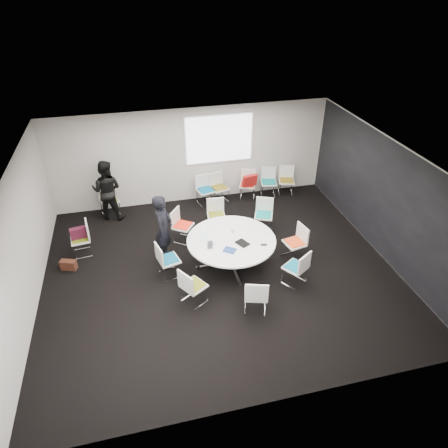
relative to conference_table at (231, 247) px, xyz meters
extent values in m
cube|color=black|center=(-0.31, -0.14, -0.54)|extent=(8.00, 7.00, 0.04)
cube|color=white|center=(-0.31, -0.14, 2.30)|extent=(8.00, 7.00, 0.04)
cube|color=#B6B1AC|center=(-0.31, 3.38, 0.88)|extent=(8.00, 0.04, 2.80)
cube|color=#B6B1AC|center=(-0.31, -3.66, 0.88)|extent=(8.00, 0.04, 2.80)
cube|color=#B6B1AC|center=(-4.33, -0.14, 0.88)|extent=(0.04, 7.00, 2.80)
cube|color=#B6B1AC|center=(3.71, -0.14, 0.88)|extent=(0.04, 7.00, 2.80)
cube|color=black|center=(3.68, -0.14, 0.88)|extent=(0.01, 6.94, 2.74)
cube|color=silver|center=(0.00, 0.00, -0.48)|extent=(0.90, 0.90, 0.08)
cylinder|color=silver|center=(0.00, 0.00, -0.15)|extent=(0.10, 0.10, 0.65)
cylinder|color=white|center=(0.00, 0.00, 0.19)|extent=(2.05, 2.05, 0.04)
cube|color=white|center=(0.49, 3.32, 1.33)|extent=(1.90, 0.03, 1.35)
cube|color=silver|center=(1.53, -0.12, -0.31)|extent=(0.50, 0.50, 0.42)
cube|color=white|center=(1.53, -0.12, -0.08)|extent=(0.52, 0.54, 0.04)
cube|color=#D84216|center=(1.53, -0.12, -0.05)|extent=(0.45, 0.47, 0.03)
cube|color=white|center=(1.73, -0.07, 0.15)|extent=(0.13, 0.46, 0.42)
cube|color=silver|center=(1.21, 1.24, -0.31)|extent=(0.55, 0.55, 0.42)
cube|color=white|center=(1.21, 1.24, -0.08)|extent=(0.59, 0.58, 0.04)
cube|color=#0B8583|center=(1.21, 1.24, -0.05)|extent=(0.52, 0.50, 0.03)
cube|color=white|center=(1.29, 1.44, 0.15)|extent=(0.44, 0.21, 0.42)
cube|color=silver|center=(-0.02, 1.50, -0.31)|extent=(0.46, 0.46, 0.42)
cube|color=white|center=(-0.02, 1.50, -0.08)|extent=(0.50, 0.48, 0.04)
cube|color=olive|center=(-0.02, 1.50, -0.05)|extent=(0.43, 0.41, 0.03)
cube|color=white|center=(0.00, 1.71, 0.15)|extent=(0.46, 0.08, 0.42)
cube|color=silver|center=(-0.95, 1.24, -0.31)|extent=(0.58, 0.58, 0.42)
cube|color=white|center=(-0.95, 1.24, -0.08)|extent=(0.62, 0.63, 0.04)
cube|color=red|center=(-0.95, 1.24, -0.05)|extent=(0.54, 0.55, 0.03)
cube|color=white|center=(-1.12, 1.36, 0.15)|extent=(0.29, 0.40, 0.42)
cube|color=silver|center=(-1.47, -0.05, -0.31)|extent=(0.51, 0.51, 0.42)
cube|color=white|center=(-1.47, -0.05, -0.08)|extent=(0.54, 0.56, 0.04)
cube|color=#095076|center=(-1.47, -0.05, -0.05)|extent=(0.47, 0.48, 0.03)
cube|color=white|center=(-1.67, -0.10, 0.15)|extent=(0.15, 0.45, 0.42)
cube|color=silver|center=(-1.07, -1.04, -0.31)|extent=(0.58, 0.58, 0.42)
cube|color=white|center=(-1.07, -1.04, -0.08)|extent=(0.62, 0.62, 0.04)
cube|color=#676F16|center=(-1.07, -1.04, -0.05)|extent=(0.53, 0.54, 0.03)
cube|color=white|center=(-1.25, -1.15, 0.15)|extent=(0.28, 0.41, 0.42)
cube|color=silver|center=(0.11, -1.59, -0.31)|extent=(0.52, 0.52, 0.42)
cube|color=white|center=(0.11, -1.59, -0.08)|extent=(0.57, 0.55, 0.04)
cube|color=#DA4314|center=(0.11, -1.59, -0.05)|extent=(0.49, 0.48, 0.03)
cube|color=white|center=(0.05, -1.79, 0.15)|extent=(0.45, 0.17, 0.42)
cube|color=silver|center=(1.21, -0.97, -0.31)|extent=(0.58, 0.58, 0.42)
cube|color=white|center=(1.21, -0.97, -0.08)|extent=(0.63, 0.62, 0.04)
cube|color=#086981|center=(1.21, -0.97, -0.05)|extent=(0.54, 0.54, 0.03)
cube|color=white|center=(1.32, -1.15, 0.15)|extent=(0.40, 0.28, 0.42)
cube|color=silver|center=(-0.01, 2.96, -0.31)|extent=(0.51, 0.51, 0.42)
cube|color=white|center=(-0.01, 2.96, -0.08)|extent=(0.55, 0.54, 0.04)
cube|color=#085F88|center=(-0.01, 2.96, -0.05)|extent=(0.48, 0.46, 0.03)
cube|color=white|center=(-0.06, 3.17, 0.15)|extent=(0.46, 0.14, 0.42)
cube|color=silver|center=(0.42, 3.01, -0.31)|extent=(0.52, 0.52, 0.42)
cube|color=white|center=(0.42, 3.01, -0.08)|extent=(0.57, 0.55, 0.04)
cube|color=brown|center=(0.42, 3.01, -0.05)|extent=(0.49, 0.48, 0.03)
cube|color=white|center=(0.36, 3.21, 0.15)|extent=(0.45, 0.17, 0.42)
cube|color=silver|center=(1.28, 3.01, -0.31)|extent=(0.54, 0.54, 0.42)
cube|color=white|center=(1.28, 3.01, -0.08)|extent=(0.59, 0.58, 0.04)
cube|color=red|center=(1.28, 3.01, -0.05)|extent=(0.51, 0.50, 0.03)
cube|color=white|center=(1.36, 3.21, 0.15)|extent=(0.44, 0.20, 0.42)
cube|color=silver|center=(1.96, 3.01, -0.31)|extent=(0.50, 0.50, 0.42)
cube|color=white|center=(1.96, 3.01, -0.08)|extent=(0.54, 0.53, 0.04)
cube|color=#0C8481|center=(1.96, 3.01, -0.05)|extent=(0.47, 0.45, 0.03)
cube|color=white|center=(2.00, 3.22, 0.15)|extent=(0.46, 0.13, 0.42)
cube|color=silver|center=(2.52, 2.98, -0.31)|extent=(0.52, 0.52, 0.42)
cube|color=white|center=(2.52, 2.98, -0.08)|extent=(0.56, 0.55, 0.04)
cube|color=olive|center=(2.52, 2.98, -0.05)|extent=(0.49, 0.47, 0.03)
cube|color=white|center=(2.58, 3.18, 0.15)|extent=(0.45, 0.16, 0.42)
cube|color=silver|center=(-3.46, 1.27, -0.31)|extent=(0.47, 0.47, 0.42)
cube|color=white|center=(-3.46, 1.27, -0.08)|extent=(0.50, 0.51, 0.04)
cube|color=olive|center=(-3.46, 1.27, -0.05)|extent=(0.43, 0.45, 0.03)
cube|color=white|center=(-3.25, 1.29, 0.15)|extent=(0.09, 0.46, 0.42)
cube|color=silver|center=(-2.77, 3.01, -0.31)|extent=(0.54, 0.54, 0.42)
cube|color=white|center=(-2.77, 3.01, -0.08)|extent=(0.58, 0.57, 0.04)
cube|color=#626F18|center=(-2.77, 3.01, -0.05)|extent=(0.51, 0.50, 0.03)
cube|color=white|center=(-2.85, 3.21, 0.15)|extent=(0.44, 0.19, 0.42)
imported|color=black|center=(-1.48, 0.61, 0.34)|extent=(0.61, 0.74, 1.72)
imported|color=black|center=(-2.77, 2.86, 0.34)|extent=(0.99, 0.87, 1.72)
imported|color=#333338|center=(-0.48, -0.12, 0.22)|extent=(0.25, 0.33, 0.02)
cube|color=silver|center=(-0.61, 0.13, 0.34)|extent=(0.12, 0.29, 0.22)
cube|color=black|center=(0.20, -0.22, 0.22)|extent=(0.33, 0.37, 0.02)
cube|color=navy|center=(-0.14, -0.41, 0.22)|extent=(0.33, 0.32, 0.03)
cube|color=silver|center=(0.50, 0.25, 0.21)|extent=(0.35, 0.30, 0.00)
cube|color=white|center=(0.77, -0.21, 0.21)|extent=(0.33, 0.26, 0.00)
cylinder|color=white|center=(0.10, 0.28, 0.26)|extent=(0.08, 0.08, 0.09)
cube|color=black|center=(0.66, -0.38, 0.21)|extent=(0.15, 0.10, 0.01)
cube|color=#461225|center=(-3.46, 1.27, 0.10)|extent=(0.42, 0.21, 0.28)
cube|color=#3B1D13|center=(-3.76, 0.72, -0.40)|extent=(0.39, 0.27, 0.24)
cube|color=#A11513|center=(1.28, 2.80, 0.18)|extent=(0.46, 0.23, 0.36)
camera|label=1|loc=(-1.92, -7.23, 5.53)|focal=32.00mm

